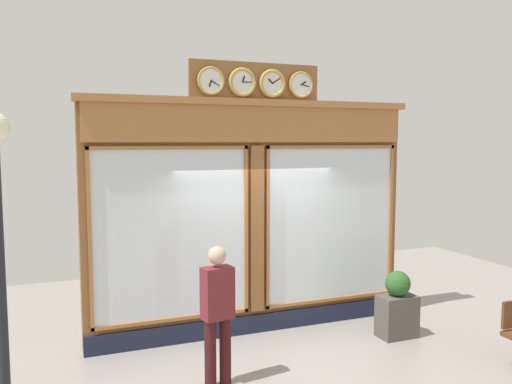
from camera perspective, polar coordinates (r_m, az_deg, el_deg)
name	(u,v)px	position (r m, az deg, el deg)	size (l,w,h in m)	color
shop_facade	(253,215)	(7.94, -0.33, -2.50)	(5.14, 0.42, 4.06)	brown
pedestrian	(218,309)	(6.33, -4.22, -12.68)	(0.39, 0.28, 1.69)	#3A1316
planter_box	(397,316)	(8.25, 15.15, -12.97)	(0.56, 0.36, 0.63)	#4C4742
planter_shrub	(398,283)	(8.11, 15.24, -9.62)	(0.37, 0.37, 0.37)	#285623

